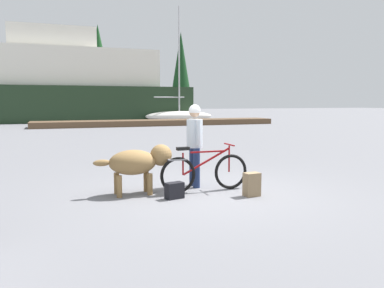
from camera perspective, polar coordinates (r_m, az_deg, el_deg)
ground_plane at (r=7.35m, az=2.19°, el=-7.27°), size 160.00×160.00×0.00m
bicycle at (r=7.44m, az=1.82°, el=-4.13°), size 1.79×0.44×0.90m
person_cyclist at (r=7.76m, az=0.38°, el=0.91°), size 0.32×0.53×1.66m
dog at (r=7.24m, az=-7.87°, el=-2.62°), size 1.47×0.55×0.92m
backpack at (r=7.17m, az=8.82°, el=-5.91°), size 0.29×0.22×0.43m
handbag_pannier at (r=6.93m, az=-2.60°, el=-6.87°), size 0.35×0.25×0.29m
dock_pier at (r=28.27m, az=-4.96°, el=3.17°), size 17.46×2.34×0.40m
ferry_boat at (r=36.68m, az=-24.01°, el=7.76°), size 29.14×7.90×8.61m
sailboat_moored at (r=33.83m, az=-1.90°, el=4.28°), size 6.04×1.69×9.81m
pine_tree_center at (r=55.59m, az=-13.66°, el=12.27°), size 3.49×3.49×12.15m
pine_tree_far_right at (r=59.52m, az=-1.65°, el=11.76°), size 2.98×2.98×12.14m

